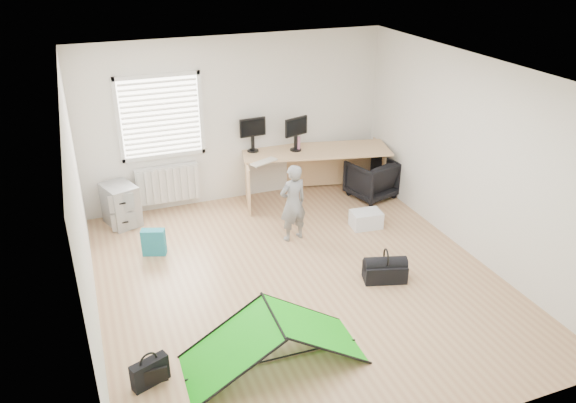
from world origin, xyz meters
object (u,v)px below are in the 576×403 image
object	(u,v)px
kite	(273,338)
laptop_bag	(150,372)
monitor_left	(253,139)
desk	(316,173)
storage_crate	(366,219)
duffel_bag	(385,272)
person	(293,203)
filing_cabinet	(121,205)
office_chair	(372,179)
monitor_right	(296,138)
thermos	(298,143)

from	to	relation	value
kite	laptop_bag	bearing A→B (deg)	176.06
monitor_left	laptop_bag	world-z (taller)	monitor_left
desk	monitor_left	world-z (taller)	monitor_left
kite	storage_crate	bearing A→B (deg)	46.48
duffel_bag	person	bearing A→B (deg)	132.86
filing_cabinet	laptop_bag	size ratio (longest dim) A/B	1.69
office_chair	storage_crate	xyz separation A→B (m)	(-0.60, -0.95, -0.20)
monitor_right	desk	bearing A→B (deg)	-36.45
kite	laptop_bag	world-z (taller)	kite
monitor_right	person	xyz separation A→B (m)	(-0.59, -1.38, -0.45)
monitor_left	duffel_bag	size ratio (longest dim) A/B	0.80
monitor_right	laptop_bag	xyz separation A→B (m)	(-2.99, -3.63, -0.89)
office_chair	laptop_bag	xyz separation A→B (m)	(-4.19, -3.14, -0.18)
office_chair	person	bearing A→B (deg)	10.80
filing_cabinet	office_chair	xyz separation A→B (m)	(4.07, -0.49, 0.00)
monitor_right	person	world-z (taller)	monitor_right
monitor_right	storage_crate	world-z (taller)	monitor_right
monitor_left	monitor_right	world-z (taller)	monitor_left
office_chair	kite	distance (m)	4.38
person	thermos	bearing A→B (deg)	-124.91
filing_cabinet	person	world-z (taller)	person
thermos	duffel_bag	xyz separation A→B (m)	(0.08, -2.83, -0.83)
laptop_bag	office_chair	bearing A→B (deg)	15.79
monitor_right	kite	size ratio (longest dim) A/B	0.23
thermos	office_chair	size ratio (longest dim) A/B	0.32
laptop_bag	kite	bearing A→B (deg)	-26.64
thermos	laptop_bag	world-z (taller)	thermos
monitor_left	desk	bearing A→B (deg)	-21.29
kite	duffel_bag	size ratio (longest dim) A/B	3.47
thermos	filing_cabinet	bearing A→B (deg)	180.00
monitor_right	thermos	world-z (taller)	monitor_right
duffel_bag	kite	bearing A→B (deg)	-137.11
filing_cabinet	monitor_left	distance (m)	2.33
kite	desk	bearing A→B (deg)	62.18
filing_cabinet	kite	size ratio (longest dim) A/B	0.34
person	office_chair	bearing A→B (deg)	-163.46
filing_cabinet	office_chair	size ratio (longest dim) A/B	0.90
storage_crate	laptop_bag	distance (m)	4.21
monitor_left	duffel_bag	bearing A→B (deg)	-78.79
filing_cabinet	kite	world-z (taller)	filing_cabinet
filing_cabinet	monitor_right	distance (m)	2.97
desk	thermos	size ratio (longest dim) A/B	10.76
kite	monitor_right	bearing A→B (deg)	66.85
thermos	person	size ratio (longest dim) A/B	0.19
desk	laptop_bag	world-z (taller)	desk
kite	filing_cabinet	bearing A→B (deg)	108.63
filing_cabinet	monitor_left	bearing A→B (deg)	-14.52
person	duffel_bag	bearing A→B (deg)	106.26
person	kite	distance (m)	2.64
desk	person	size ratio (longest dim) A/B	2.08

